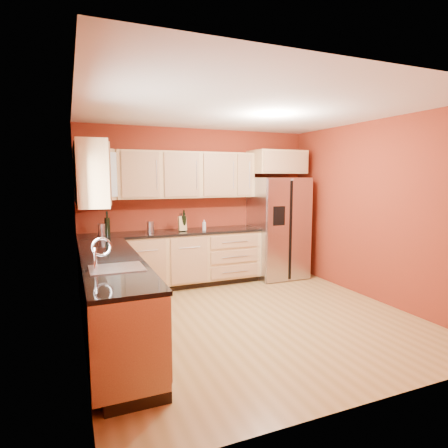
{
  "coord_description": "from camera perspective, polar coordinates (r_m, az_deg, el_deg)",
  "views": [
    {
      "loc": [
        -2.09,
        -4.12,
        1.79
      ],
      "look_at": [
        0.01,
        0.9,
        1.11
      ],
      "focal_mm": 30.0,
      "sensor_mm": 36.0,
      "label": 1
    }
  ],
  "objects": [
    {
      "name": "knife_block",
      "position": [
        6.09,
        -6.36,
        0.06
      ],
      "size": [
        0.13,
        0.12,
        0.24
      ],
      "primitive_type": "cube",
      "rotation": [
        0.0,
        0.0,
        -0.08
      ],
      "color": "tan",
      "rests_on": "countertop_back"
    },
    {
      "name": "wall_back",
      "position": [
        6.48,
        -3.8,
        2.83
      ],
      "size": [
        4.0,
        0.04,
        2.6
      ],
      "primitive_type": "cube",
      "color": "maroon",
      "rests_on": "floor"
    },
    {
      "name": "floor",
      "position": [
        4.95,
        4.07,
        -14.03
      ],
      "size": [
        4.0,
        4.0,
        0.0
      ],
      "primitive_type": "plane",
      "color": "olive",
      "rests_on": "ground"
    },
    {
      "name": "wall_front",
      "position": [
        3.01,
        21.64,
        -2.69
      ],
      "size": [
        4.0,
        0.04,
        2.6
      ],
      "primitive_type": "cube",
      "color": "maroon",
      "rests_on": "floor"
    },
    {
      "name": "base_cabinets_left",
      "position": [
        4.35,
        -16.72,
        -11.21
      ],
      "size": [
        0.6,
        2.8,
        0.88
      ],
      "primitive_type": "cube",
      "color": "tan",
      "rests_on": "floor"
    },
    {
      "name": "soap_dispenser",
      "position": [
        6.13,
        -3.05,
        -0.17
      ],
      "size": [
        0.06,
        0.06,
        0.17
      ],
      "primitive_type": "cylinder",
      "rotation": [
        0.0,
        0.0,
        0.09
      ],
      "color": "silver",
      "rests_on": "countertop_back"
    },
    {
      "name": "sink_faucet",
      "position": [
        3.71,
        -16.1,
        -4.3
      ],
      "size": [
        0.5,
        0.42,
        0.3
      ],
      "primitive_type": null,
      "color": "silver",
      "rests_on": "countertop_left"
    },
    {
      "name": "corner_upper_cabinet",
      "position": [
        5.8,
        -18.66,
        7.15
      ],
      "size": [
        0.67,
        0.67,
        0.75
      ],
      "primitive_type": "cube",
      "rotation": [
        0.0,
        0.0,
        0.79
      ],
      "color": "tan",
      "rests_on": "wall_back"
    },
    {
      "name": "countertop_back",
      "position": [
        6.08,
        -7.73,
        -1.31
      ],
      "size": [
        2.9,
        0.62,
        0.04
      ],
      "primitive_type": "cube",
      "color": "black",
      "rests_on": "base_cabinets_back"
    },
    {
      "name": "window",
      "position": [
        3.63,
        -20.92,
        2.91
      ],
      "size": [
        0.03,
        0.9,
        1.0
      ],
      "primitive_type": "cube",
      "color": "white",
      "rests_on": "wall_left"
    },
    {
      "name": "canister_right",
      "position": [
        5.98,
        -11.15,
        -0.48
      ],
      "size": [
        0.12,
        0.12,
        0.17
      ],
      "primitive_type": "cylinder",
      "rotation": [
        0.0,
        0.0,
        0.18
      ],
      "color": "silver",
      "rests_on": "countertop_back"
    },
    {
      "name": "wine_bottle_a",
      "position": [
        5.9,
        -17.37,
        0.14
      ],
      "size": [
        0.1,
        0.1,
        0.36
      ],
      "primitive_type": null,
      "rotation": [
        0.0,
        0.0,
        -0.25
      ],
      "color": "black",
      "rests_on": "countertop_back"
    },
    {
      "name": "countertop_left",
      "position": [
        4.23,
        -16.81,
        -5.27
      ],
      "size": [
        0.62,
        2.8,
        0.04
      ],
      "primitive_type": "cube",
      "color": "black",
      "rests_on": "base_cabinets_left"
    },
    {
      "name": "wall_left",
      "position": [
        4.15,
        -21.27,
        -0.1
      ],
      "size": [
        0.04,
        4.0,
        2.6
      ],
      "primitive_type": "cube",
      "color": "maroon",
      "rests_on": "floor"
    },
    {
      "name": "base_cabinets_back",
      "position": [
        6.17,
        -7.68,
        -5.53
      ],
      "size": [
        2.9,
        0.6,
        0.88
      ],
      "primitive_type": "cube",
      "color": "tan",
      "rests_on": "floor"
    },
    {
      "name": "canister_left",
      "position": [
        5.89,
        -18.13,
        -0.81
      ],
      "size": [
        0.14,
        0.14,
        0.18
      ],
      "primitive_type": "cylinder",
      "rotation": [
        0.0,
        0.0,
        -0.33
      ],
      "color": "silver",
      "rests_on": "countertop_back"
    },
    {
      "name": "over_fridge_cabinet",
      "position": [
        6.76,
        8.03,
        9.31
      ],
      "size": [
        0.92,
        0.6,
        0.4
      ],
      "primitive_type": "cube",
      "color": "tan",
      "rests_on": "wall_back"
    },
    {
      "name": "refrigerator",
      "position": [
        6.75,
        8.18,
        -0.55
      ],
      "size": [
        0.9,
        0.75,
        1.78
      ],
      "primitive_type": "cube",
      "color": "silver",
      "rests_on": "floor"
    },
    {
      "name": "upper_cabinets_back",
      "position": [
        6.23,
        -5.54,
        7.47
      ],
      "size": [
        2.3,
        0.33,
        0.75
      ],
      "primitive_type": "cube",
      "color": "tan",
      "rests_on": "wall_back"
    },
    {
      "name": "ceiling",
      "position": [
        4.69,
        4.36,
        17.1
      ],
      "size": [
        4.0,
        4.0,
        0.0
      ],
      "primitive_type": "plane",
      "color": "silver",
      "rests_on": "wall_back"
    },
    {
      "name": "wine_bottle_b",
      "position": [
        6.07,
        -6.12,
        0.52
      ],
      "size": [
        0.1,
        0.1,
        0.34
      ],
      "primitive_type": null,
      "rotation": [
        0.0,
        0.0,
        -0.41
      ],
      "color": "black",
      "rests_on": "countertop_back"
    },
    {
      "name": "upper_cabinets_left",
      "position": [
        4.85,
        -19.82,
        7.17
      ],
      "size": [
        0.33,
        1.35,
        0.75
      ],
      "primitive_type": "cube",
      "color": "tan",
      "rests_on": "wall_left"
    },
    {
      "name": "wall_right",
      "position": [
        5.82,
        22.07,
        1.82
      ],
      "size": [
        0.04,
        4.0,
        2.6
      ],
      "primitive_type": "cube",
      "color": "maroon",
      "rests_on": "floor"
    }
  ]
}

